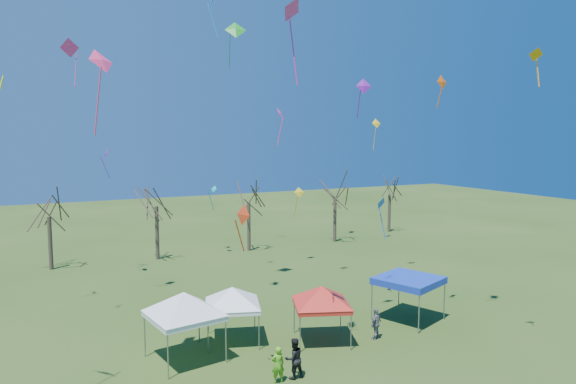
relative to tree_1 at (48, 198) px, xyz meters
name	(u,v)px	position (x,y,z in m)	size (l,w,h in m)	color
ground	(321,365)	(10.77, -24.65, -5.79)	(140.00, 140.00, 0.00)	#2A4415
tree_1	(48,198)	(0.00, 0.00, 0.00)	(3.42, 3.42, 7.54)	#3D2D21
tree_2	(156,187)	(8.40, -0.27, 0.50)	(3.71, 3.71, 8.18)	#3D2D21
tree_3	(249,186)	(16.80, -0.60, 0.29)	(3.59, 3.59, 7.91)	#3D2D21
tree_4	(335,182)	(26.12, -0.65, 0.27)	(3.58, 3.58, 7.89)	#3D2D21
tree_5	(390,181)	(34.49, 1.42, -0.06)	(3.39, 3.39, 7.46)	#3D2D21
tent_white_west	(184,297)	(5.23, -21.28, -2.71)	(4.28, 4.28, 3.82)	gray
tent_white_mid	(232,291)	(8.02, -20.21, -3.09)	(3.62, 3.62, 3.35)	gray
tent_red	(322,290)	(12.16, -22.22, -3.05)	(3.61, 3.61, 3.40)	gray
tent_blue	(409,281)	(18.24, -21.71, -3.47)	(4.16, 4.16, 2.53)	gray
person_dark	(294,358)	(9.03, -25.25, -4.89)	(0.88, 0.69, 1.81)	black
person_grey	(376,324)	(14.90, -23.19, -4.97)	(0.97, 0.40, 1.65)	slate
person_green	(278,365)	(8.24, -25.29, -4.99)	(0.58, 0.38, 1.60)	#58AC1B
kite_25	(442,83)	(19.76, -22.27, 7.78)	(0.83, 0.40, 1.83)	#E8570C
kite_27	(364,87)	(15.27, -21.17, 7.45)	(0.89, 0.59, 2.14)	purple
kite_17	(381,204)	(19.21, -17.58, 0.45)	(1.02, 0.80, 2.84)	blue
kite_2	(70,48)	(1.76, -5.13, 10.91)	(1.41, 0.94, 3.36)	#D72F74
kite_13	(105,154)	(3.82, -5.30, 3.53)	(0.66, 0.90, 2.29)	#5B19B1
kite_9	(536,55)	(19.95, -28.04, 8.47)	(0.80, 0.63, 1.79)	orange
kite_18	(281,114)	(11.72, -18.26, 6.05)	(0.92, 0.98, 2.19)	#E23291
kite_8	(101,62)	(1.87, -21.91, 7.84)	(1.45, 1.34, 3.57)	#FF386E
kite_1	(242,216)	(6.97, -24.50, 1.48)	(0.51, 0.93, 2.09)	red
kite_11	(235,30)	(11.40, -12.06, 11.75)	(1.60, 1.24, 3.06)	#16951F
kite_22	(213,190)	(13.26, -1.08, 0.08)	(0.81, 0.86, 2.27)	#0BB2A9
kite_5	(291,11)	(8.88, -25.27, 9.87)	(1.29, 1.17, 3.49)	#DE3198
kite_19	(299,193)	(18.80, -6.90, 0.15)	(0.92, 0.63, 2.41)	yellow
kite_12	(376,124)	(29.24, -3.10, 6.04)	(1.00, 0.43, 3.15)	yellow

